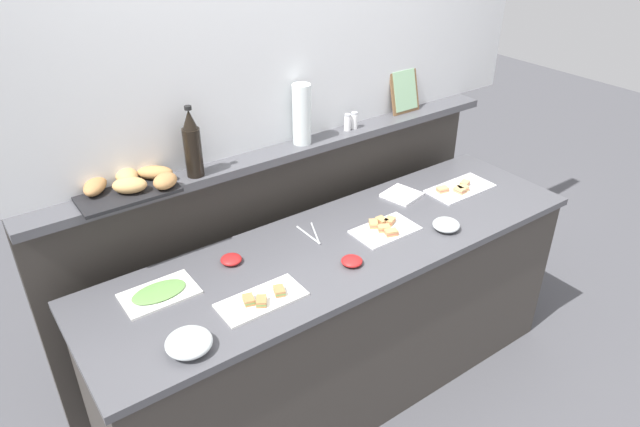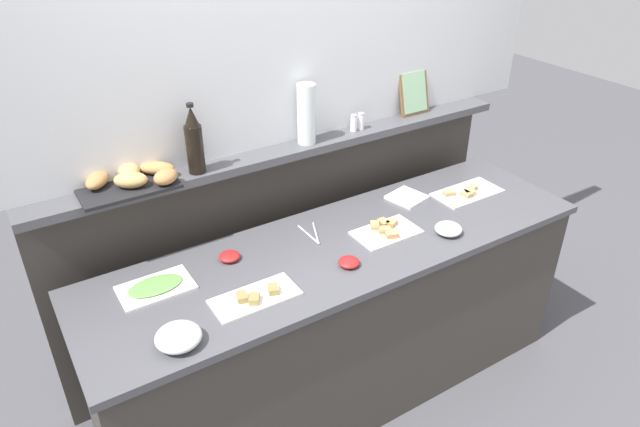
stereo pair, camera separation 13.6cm
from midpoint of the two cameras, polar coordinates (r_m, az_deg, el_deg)
ground_plane at (r=3.59m, az=-2.36°, el=-10.75°), size 12.00×12.00×0.00m
buffet_counter at (r=2.91m, az=3.49°, el=-10.56°), size 2.41×0.69×0.91m
back_ledge_unit at (r=3.14m, az=-1.90°, el=-2.63°), size 2.52×0.22×1.23m
sandwich_platter_rear at (r=2.73m, az=7.96°, el=-1.71°), size 0.31×0.19×0.04m
sandwich_platter_side at (r=2.31m, az=-4.71°, el=-8.24°), size 0.35×0.16×0.04m
sandwich_platter_front at (r=3.15m, az=15.49°, el=2.00°), size 0.37×0.19×0.04m
cold_cuts_platter at (r=2.43m, az=-14.39°, el=-7.07°), size 0.30×0.18×0.02m
glass_bowl_large at (r=2.14m, az=-12.02°, el=-11.93°), size 0.17×0.17×0.07m
glass_bowl_medium at (r=2.77m, az=13.94°, el=-1.55°), size 0.13×0.13×0.05m
condiment_bowl_red at (r=2.49m, az=4.45°, el=-4.84°), size 0.09×0.09×0.03m
condiment_bowl_cream at (r=2.54m, az=-7.43°, el=-4.25°), size 0.09×0.09×0.03m
serving_tongs at (r=2.69m, az=0.70°, el=-2.10°), size 0.08×0.19×0.01m
napkin_stack at (r=3.03m, az=9.85°, el=1.57°), size 0.20×0.20×0.02m
wine_bottle_dark at (r=2.53m, az=-10.82°, el=6.94°), size 0.08×0.08×0.32m
salt_shaker at (r=2.97m, az=4.68°, el=8.89°), size 0.03×0.03×0.09m
pepper_shaker at (r=3.00m, az=5.37°, el=9.05°), size 0.03×0.03×0.09m
bread_basket at (r=2.52m, az=-16.61°, el=3.34°), size 0.43×0.28×0.08m
framed_picture at (r=3.23m, az=10.49°, el=11.69°), size 0.19×0.07×0.24m
water_carafe at (r=2.79m, az=0.06°, el=9.78°), size 0.09×0.09×0.29m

